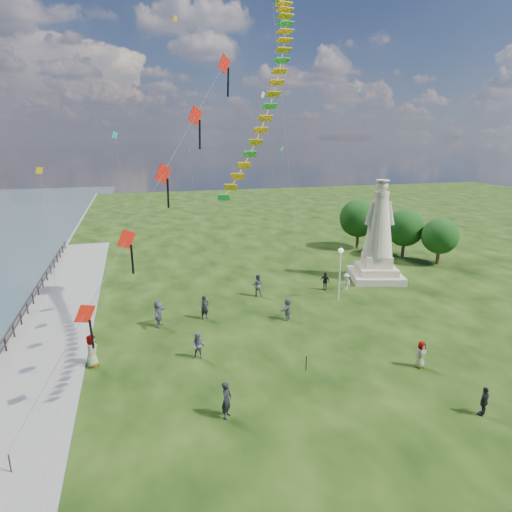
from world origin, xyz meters
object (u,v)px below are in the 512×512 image
object	(u,v)px
lamppost	(340,263)
person_7	(257,285)
person_10	(92,351)
person_5	(159,313)
person_1	(198,346)
person_8	(346,282)
person_3	(484,401)
person_9	(325,281)
person_6	(205,307)
statue	(378,243)
person_4	(421,355)
person_0	(227,400)
person_11	(287,309)

from	to	relation	value
lamppost	person_7	bearing A→B (deg)	155.23
person_10	person_5	bearing A→B (deg)	-31.91
person_5	person_1	bearing A→B (deg)	-137.91
person_8	person_1	bearing A→B (deg)	-77.98
person_1	person_8	distance (m)	16.39
person_3	person_9	size ratio (longest dim) A/B	0.94
lamppost	person_6	world-z (taller)	lamppost
statue	person_3	distance (m)	20.43
person_8	person_9	bearing A→B (deg)	-124.73
lamppost	person_7	size ratio (longest dim) A/B	2.29
person_1	person_4	size ratio (longest dim) A/B	1.05
person_6	person_9	size ratio (longest dim) A/B	1.13
person_7	statue	bearing A→B (deg)	-151.40
person_1	person_6	distance (m)	5.83
person_9	person_10	bearing A→B (deg)	-101.30
person_4	person_9	world-z (taller)	person_4
person_3	person_8	distance (m)	17.58
person_7	person_8	distance (m)	7.80
statue	person_7	bearing A→B (deg)	-157.60
person_1	person_10	world-z (taller)	person_10
person_1	person_9	distance (m)	15.19
person_1	person_4	distance (m)	12.80
person_8	statue	bearing A→B (deg)	96.14
person_4	person_10	size ratio (longest dim) A/B	0.82
statue	person_1	bearing A→B (deg)	-133.68
person_0	person_4	world-z (taller)	person_0
statue	person_10	bearing A→B (deg)	-141.86
person_5	person_8	world-z (taller)	person_5
person_5	person_4	bearing A→B (deg)	-103.17
statue	person_6	world-z (taller)	statue
person_1	person_9	xyz separation A→B (m)	(12.27, 8.96, -0.04)
person_3	person_7	size ratio (longest dim) A/B	0.78
person_5	person_9	world-z (taller)	person_5
person_3	person_8	bearing A→B (deg)	-122.00
lamppost	person_4	distance (m)	11.06
person_3	person_7	bearing A→B (deg)	-97.86
person_3	person_5	xyz separation A→B (m)	(-14.08, 14.29, 0.23)
person_1	person_7	bearing A→B (deg)	80.26
person_10	person_0	bearing A→B (deg)	-126.29
person_9	person_10	world-z (taller)	person_10
person_6	person_11	bearing A→B (deg)	-37.14
person_0	person_4	size ratio (longest dim) A/B	1.15
statue	person_5	xyz separation A→B (m)	(-20.01, -5.07, -2.48)
person_6	person_10	world-z (taller)	person_10
person_9	person_11	distance (m)	7.30
person_1	person_3	world-z (taller)	person_1
statue	person_11	world-z (taller)	statue
person_3	person_5	distance (m)	20.07
person_1	person_5	bearing A→B (deg)	135.16
person_0	person_9	world-z (taller)	person_0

